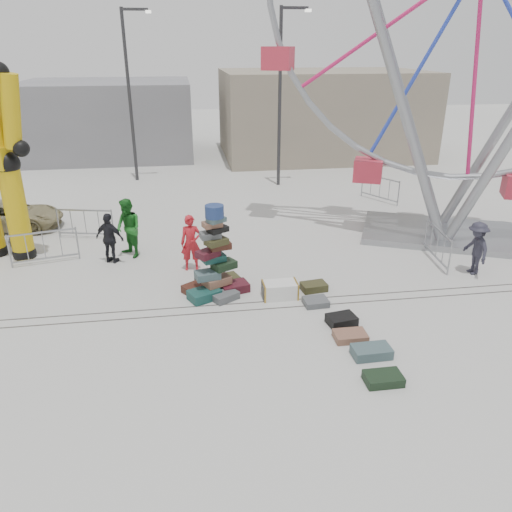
{
  "coord_description": "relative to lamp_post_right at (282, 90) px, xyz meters",
  "views": [
    {
      "loc": [
        -1.63,
        -10.78,
        6.42
      ],
      "look_at": [
        0.15,
        1.25,
        1.26
      ],
      "focal_mm": 35.0,
      "sensor_mm": 36.0,
      "label": 1
    }
  ],
  "objects": [
    {
      "name": "ground",
      "position": [
        -3.09,
        -13.0,
        -4.48
      ],
      "size": [
        90.0,
        90.0,
        0.0
      ],
      "primitive_type": "plane",
      "color": "#9E9E99",
      "rests_on": "ground"
    },
    {
      "name": "track_line_near",
      "position": [
        -3.09,
        -12.4,
        -4.48
      ],
      "size": [
        40.0,
        0.04,
        0.01
      ],
      "primitive_type": "cube",
      "color": "#47443F",
      "rests_on": "ground"
    },
    {
      "name": "track_line_far",
      "position": [
        -3.09,
        -12.0,
        -4.48
      ],
      "size": [
        40.0,
        0.04,
        0.01
      ],
      "primitive_type": "cube",
      "color": "#47443F",
      "rests_on": "ground"
    },
    {
      "name": "building_right",
      "position": [
        3.91,
        7.0,
        -1.98
      ],
      "size": [
        12.0,
        8.0,
        5.0
      ],
      "primitive_type": "cube",
      "color": "gray",
      "rests_on": "ground"
    },
    {
      "name": "building_left",
      "position": [
        -9.09,
        9.0,
        -2.28
      ],
      "size": [
        10.0,
        8.0,
        4.4
      ],
      "primitive_type": "cube",
      "color": "gray",
      "rests_on": "ground"
    },
    {
      "name": "lamp_post_right",
      "position": [
        0.0,
        0.0,
        0.0
      ],
      "size": [
        1.41,
        0.25,
        8.0
      ],
      "color": "#2D2D30",
      "rests_on": "ground"
    },
    {
      "name": "lamp_post_left",
      "position": [
        -7.0,
        2.0,
        0.0
      ],
      "size": [
        1.41,
        0.25,
        8.0
      ],
      "color": "#2D2D30",
      "rests_on": "ground"
    },
    {
      "name": "suitcase_tower",
      "position": [
        -4.01,
        -11.23,
        -3.77
      ],
      "size": [
        1.95,
        1.7,
        2.56
      ],
      "rotation": [
        0.0,
        0.0,
        0.4
      ],
      "color": "#184844",
      "rests_on": "ground"
    },
    {
      "name": "ferris_wheel",
      "position": [
        4.41,
        -7.97,
        3.16
      ],
      "size": [
        12.32,
        5.61,
        15.52
      ],
      "rotation": [
        0.0,
        0.0,
        -0.42
      ],
      "color": "gray",
      "rests_on": "ground"
    },
    {
      "name": "steamer_trunk",
      "position": [
        -2.29,
        -11.8,
        -4.26
      ],
      "size": [
        0.96,
        0.56,
        0.44
      ],
      "primitive_type": "cube",
      "rotation": [
        0.0,
        0.0,
        0.01
      ],
      "color": "silver",
      "rests_on": "ground"
    },
    {
      "name": "row_case_0",
      "position": [
        -1.26,
        -11.51,
        -4.37
      ],
      "size": [
        0.77,
        0.56,
        0.22
      ],
      "primitive_type": "cube",
      "rotation": [
        0.0,
        0.0,
        0.13
      ],
      "color": "#3A391D",
      "rests_on": "ground"
    },
    {
      "name": "row_case_1",
      "position": [
        -1.42,
        -12.36,
        -4.4
      ],
      "size": [
        0.67,
        0.57,
        0.17
      ],
      "primitive_type": "cube",
      "rotation": [
        0.0,
        0.0,
        0.06
      ],
      "color": "#55595C",
      "rests_on": "ground"
    },
    {
      "name": "row_case_2",
      "position": [
        -1.05,
        -13.43,
        -4.36
      ],
      "size": [
        0.78,
        0.63,
        0.24
      ],
      "primitive_type": "cube",
      "rotation": [
        0.0,
        0.0,
        0.17
      ],
      "color": "black",
      "rests_on": "ground"
    },
    {
      "name": "row_case_3",
      "position": [
        -1.05,
        -14.14,
        -4.39
      ],
      "size": [
        0.76,
        0.52,
        0.18
      ],
      "primitive_type": "cube",
      "rotation": [
        0.0,
        0.0,
        -0.0
      ],
      "color": "brown",
      "rests_on": "ground"
    },
    {
      "name": "row_case_4",
      "position": [
        -0.81,
        -14.87,
        -4.36
      ],
      "size": [
        0.88,
        0.53,
        0.23
      ],
      "primitive_type": "cube",
      "rotation": [
        0.0,
        0.0,
        0.03
      ],
      "color": "#445D61",
      "rests_on": "ground"
    },
    {
      "name": "row_case_5",
      "position": [
        -0.9,
        -15.81,
        -4.38
      ],
      "size": [
        0.77,
        0.51,
        0.2
      ],
      "primitive_type": "cube",
      "rotation": [
        0.0,
        0.0,
        0.01
      ],
      "color": "black",
      "rests_on": "ground"
    },
    {
      "name": "barricade_dummy_b",
      "position": [
        -9.2,
        -8.44,
        -3.93
      ],
      "size": [
        1.97,
        0.54,
        1.1
      ],
      "primitive_type": null,
      "rotation": [
        0.0,
        0.0,
        0.22
      ],
      "color": "gray",
      "rests_on": "ground"
    },
    {
      "name": "barricade_dummy_c",
      "position": [
        -8.29,
        -6.31,
        -3.93
      ],
      "size": [
        1.97,
        0.55,
        1.1
      ],
      "primitive_type": null,
      "rotation": [
        0.0,
        0.0,
        -0.23
      ],
      "color": "gray",
      "rests_on": "ground"
    },
    {
      "name": "barricade_wheel_front",
      "position": [
        3.1,
        -10.12,
        -3.93
      ],
      "size": [
        0.3,
        2.0,
        1.1
      ],
      "primitive_type": null,
      "rotation": [
        0.0,
        0.0,
        1.47
      ],
      "color": "gray",
      "rests_on": "ground"
    },
    {
      "name": "barricade_wheel_back",
      "position": [
        3.81,
        -3.41,
        -3.93
      ],
      "size": [
        1.09,
        1.78,
        1.1
      ],
      "primitive_type": null,
      "rotation": [
        0.0,
        0.0,
        -1.05
      ],
      "color": "gray",
      "rests_on": "ground"
    },
    {
      "name": "pedestrian_red",
      "position": [
        -4.62,
        -9.56,
        -3.61
      ],
      "size": [
        0.65,
        0.44,
        1.74
      ],
      "primitive_type": "imported",
      "rotation": [
        0.0,
        0.0,
        -0.04
      ],
      "color": "#B01922",
      "rests_on": "ground"
    },
    {
      "name": "pedestrian_green",
      "position": [
        -6.59,
        -8.23,
        -3.52
      ],
      "size": [
        1.14,
        1.19,
        1.93
      ],
      "primitive_type": "imported",
      "rotation": [
        0.0,
        0.0,
        -0.95
      ],
      "color": "#19651D",
      "rests_on": "ground"
    },
    {
      "name": "pedestrian_black",
      "position": [
        -7.13,
        -8.65,
        -3.67
      ],
      "size": [
        1.03,
        0.77,
        1.63
      ],
      "primitive_type": "imported",
      "rotation": [
        0.0,
        0.0,
        2.69
      ],
      "color": "black",
      "rests_on": "ground"
    },
    {
      "name": "pedestrian_grey",
      "position": [
        3.8,
        -11.1,
        -3.67
      ],
      "size": [
        0.63,
        1.07,
        1.63
      ],
      "primitive_type": "imported",
      "rotation": [
        0.0,
        0.0,
        -1.55
      ],
      "color": "#252431",
      "rests_on": "ground"
    },
    {
      "name": "parked_suv",
      "position": [
        -11.28,
        -4.86,
        -3.95
      ],
      "size": [
        3.93,
        2.03,
        1.06
      ],
      "primitive_type": "imported",
      "rotation": [
        0.0,
        0.0,
        1.5
      ],
      "color": "#8C815A",
      "rests_on": "ground"
    }
  ]
}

